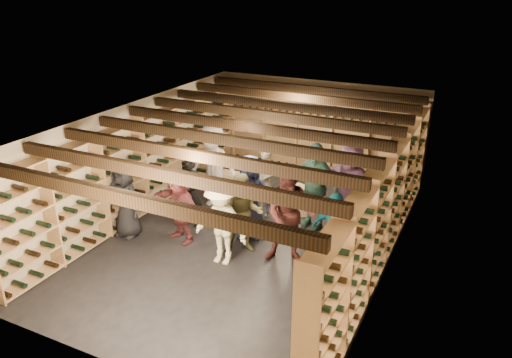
{
  "coord_description": "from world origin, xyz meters",
  "views": [
    {
      "loc": [
        3.98,
        -7.9,
        4.86
      ],
      "look_at": [
        0.06,
        0.2,
        1.15
      ],
      "focal_mm": 35.0,
      "sensor_mm": 36.0,
      "label": 1
    }
  ],
  "objects": [
    {
      "name": "person_0",
      "position": [
        -2.18,
        -1.05,
        0.75
      ],
      "size": [
        0.77,
        0.54,
        1.51
      ],
      "primitive_type": "imported",
      "rotation": [
        0.0,
        0.0,
        -0.08
      ],
      "color": "black",
      "rests_on": "ground"
    },
    {
      "name": "crate_stack_left",
      "position": [
        -1.12,
        1.3,
        0.34
      ],
      "size": [
        0.51,
        0.35,
        0.68
      ],
      "rotation": [
        0.0,
        0.0,
        -0.04
      ],
      "color": "tan",
      "rests_on": "ground"
    },
    {
      "name": "crate_stack_right",
      "position": [
        0.26,
        2.04,
        0.17
      ],
      "size": [
        0.56,
        0.44,
        0.34
      ],
      "rotation": [
        0.0,
        0.0,
        -0.24
      ],
      "color": "tan",
      "rests_on": "ground"
    },
    {
      "name": "person_4",
      "position": [
        1.92,
        -0.6,
        0.77
      ],
      "size": [
        0.98,
        0.67,
        1.54
      ],
      "primitive_type": "imported",
      "rotation": [
        0.0,
        0.0,
        -0.36
      ],
      "color": "#105F7D",
      "rests_on": "ground"
    },
    {
      "name": "wine_rack_left",
      "position": [
        -2.57,
        0.0,
        1.08
      ],
      "size": [
        0.32,
        7.5,
        2.15
      ],
      "color": "#AB8053",
      "rests_on": "ground"
    },
    {
      "name": "person_6",
      "position": [
        0.01,
        0.01,
        0.84
      ],
      "size": [
        0.93,
        0.72,
        1.69
      ],
      "primitive_type": "imported",
      "rotation": [
        0.0,
        0.0,
        0.25
      ],
      "color": "#212A4F",
      "rests_on": "ground"
    },
    {
      "name": "person_12",
      "position": [
        2.18,
        1.3,
        0.8
      ],
      "size": [
        0.85,
        0.62,
        1.61
      ],
      "primitive_type": "imported",
      "rotation": [
        0.0,
        0.0,
        -0.14
      ],
      "color": "#303134",
      "rests_on": "ground"
    },
    {
      "name": "ceiling_joists",
      "position": [
        0.0,
        0.0,
        2.26
      ],
      "size": [
        5.4,
        7.12,
        0.18
      ],
      "color": "black",
      "rests_on": "ground"
    },
    {
      "name": "person_8",
      "position": [
        1.1,
        -0.56,
        0.94
      ],
      "size": [
        1.07,
        0.94,
        1.87
      ],
      "primitive_type": "imported",
      "rotation": [
        0.0,
        0.0,
        0.29
      ],
      "color": "#401C1A",
      "rests_on": "ground"
    },
    {
      "name": "person_2",
      "position": [
        0.18,
        -0.59,
        0.77
      ],
      "size": [
        0.92,
        0.84,
        1.55
      ],
      "primitive_type": "imported",
      "rotation": [
        0.0,
        0.0,
        0.41
      ],
      "color": "brown",
      "rests_on": "ground"
    },
    {
      "name": "person_1",
      "position": [
        -1.27,
        -0.1,
        0.75
      ],
      "size": [
        0.58,
        0.41,
        1.49
      ],
      "primitive_type": "imported",
      "rotation": [
        0.0,
        0.0,
        0.1
      ],
      "color": "black",
      "rests_on": "ground"
    },
    {
      "name": "person_3",
      "position": [
        0.02,
        -1.11,
        0.78
      ],
      "size": [
        1.02,
        0.59,
        1.57
      ],
      "primitive_type": "imported",
      "rotation": [
        0.0,
        0.0,
        -0.0
      ],
      "color": "beige",
      "rests_on": "ground"
    },
    {
      "name": "person_7",
      "position": [
        -0.13,
        1.04,
        0.75
      ],
      "size": [
        0.65,
        0.54,
        1.51
      ],
      "primitive_type": "imported",
      "rotation": [
        0.0,
        0.0,
        -0.38
      ],
      "color": "gray",
      "rests_on": "ground"
    },
    {
      "name": "crate_loose",
      "position": [
        0.49,
        1.3,
        0.09
      ],
      "size": [
        0.59,
        0.51,
        0.17
      ],
      "primitive_type": "cube",
      "rotation": [
        0.0,
        0.0,
        0.44
      ],
      "color": "tan",
      "rests_on": "ground"
    },
    {
      "name": "ceiling",
      "position": [
        0.0,
        0.0,
        2.4
      ],
      "size": [
        5.5,
        8.0,
        0.01
      ],
      "primitive_type": "cube",
      "color": "beige",
      "rests_on": "walls"
    },
    {
      "name": "person_5",
      "position": [
        -1.11,
        -0.73,
        0.74
      ],
      "size": [
        1.43,
        0.95,
        1.48
      ],
      "primitive_type": "imported",
      "rotation": [
        0.0,
        0.0,
        -0.41
      ],
      "color": "brown",
      "rests_on": "ground"
    },
    {
      "name": "ground",
      "position": [
        0.0,
        0.0,
        0.0
      ],
      "size": [
        8.0,
        8.0,
        0.0
      ],
      "primitive_type": "plane",
      "color": "black",
      "rests_on": "ground"
    },
    {
      "name": "walls",
      "position": [
        0.0,
        0.0,
        1.2
      ],
      "size": [
        5.52,
        8.02,
        2.4
      ],
      "color": "beige",
      "rests_on": "ground"
    },
    {
      "name": "wine_rack_back",
      "position": [
        0.0,
        3.83,
        1.07
      ],
      "size": [
        4.7,
        0.3,
        2.15
      ],
      "color": "#AB8053",
      "rests_on": "ground"
    },
    {
      "name": "person_9",
      "position": [
        -1.34,
        0.92,
        0.94
      ],
      "size": [
        1.26,
        0.77,
        1.88
      ],
      "primitive_type": "imported",
      "rotation": [
        0.0,
        0.0,
        0.06
      ],
      "color": "#A69E97",
      "rests_on": "ground"
    },
    {
      "name": "person_10",
      "position": [
        1.01,
        0.96,
        0.91
      ],
      "size": [
        1.12,
        0.63,
        1.81
      ],
      "primitive_type": "imported",
      "rotation": [
        0.0,
        0.0,
        -0.19
      ],
      "color": "#2C5444",
      "rests_on": "ground"
    },
    {
      "name": "person_11",
      "position": [
        1.63,
        1.3,
        0.91
      ],
      "size": [
        1.78,
        1.08,
        1.83
      ],
      "primitive_type": "imported",
      "rotation": [
        0.0,
        0.0,
        -0.34
      ],
      "color": "#946297",
      "rests_on": "ground"
    },
    {
      "name": "wine_rack_right",
      "position": [
        2.57,
        0.0,
        1.08
      ],
      "size": [
        0.32,
        7.5,
        2.15
      ],
      "color": "#AB8053",
      "rests_on": "ground"
    }
  ]
}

